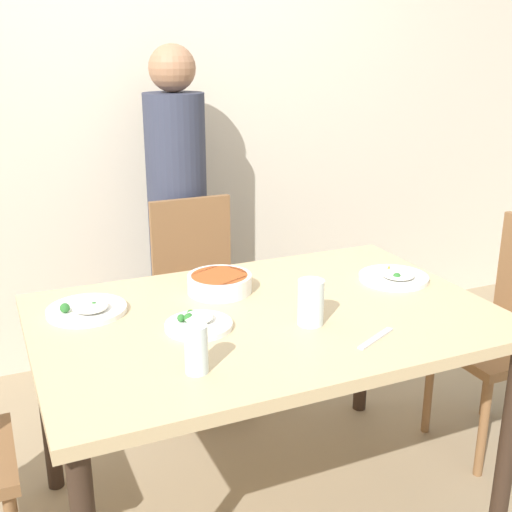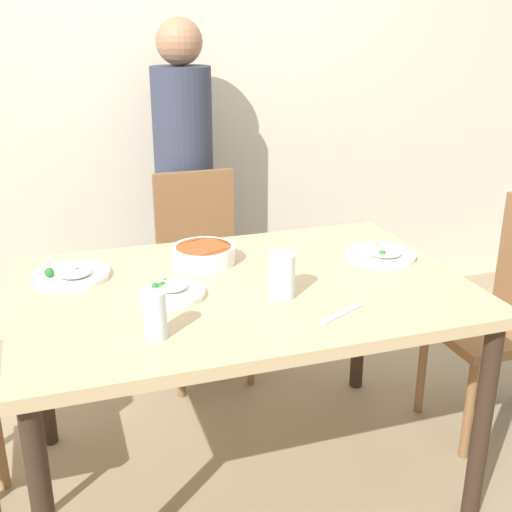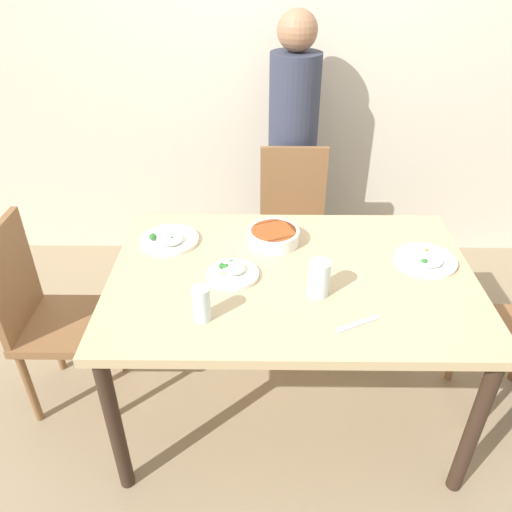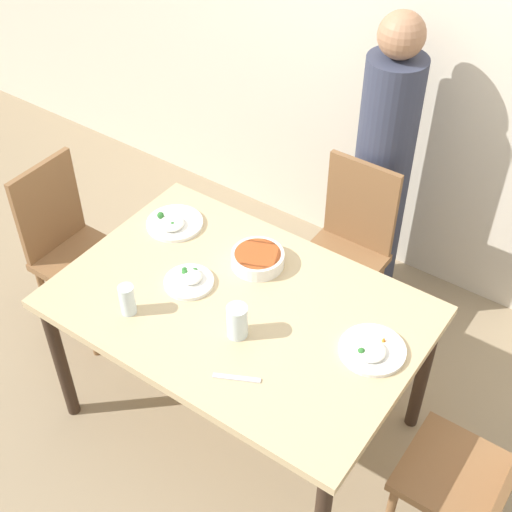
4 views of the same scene
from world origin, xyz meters
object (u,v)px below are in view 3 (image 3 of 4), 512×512
bowl_curry (274,236)px  glass_water_tall (202,304)px  person_adult (292,164)px  plate_rice_adult (169,240)px  chair_adult_spot (293,227)px

bowl_curry → glass_water_tall: bearing=-116.7°
person_adult → plate_rice_adult: (-0.60, -0.92, 0.02)m
person_adult → bowl_curry: person_adult is taller
chair_adult_spot → glass_water_tall: 1.24m
plate_rice_adult → bowl_curry: bearing=0.8°
chair_adult_spot → plate_rice_adult: bearing=-134.5°
chair_adult_spot → bowl_curry: (-0.13, -0.60, 0.30)m
person_adult → bowl_curry: size_ratio=7.07×
person_adult → plate_rice_adult: size_ratio=6.21×
person_adult → glass_water_tall: (-0.40, -1.44, 0.08)m
plate_rice_adult → glass_water_tall: bearing=-68.9°
bowl_curry → person_adult: bearing=82.0°
chair_adult_spot → person_adult: person_adult is taller
plate_rice_adult → glass_water_tall: (0.20, -0.52, 0.05)m
chair_adult_spot → glass_water_tall: bearing=-109.3°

